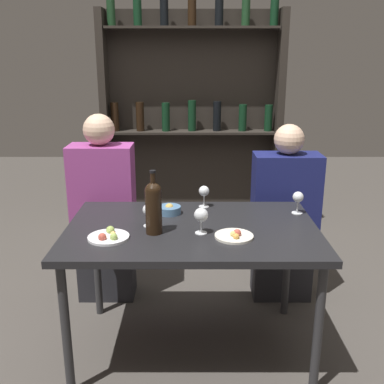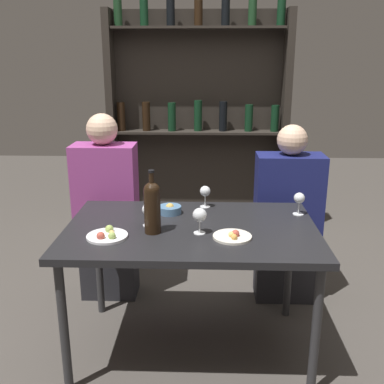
{
  "view_description": "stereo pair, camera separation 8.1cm",
  "coord_description": "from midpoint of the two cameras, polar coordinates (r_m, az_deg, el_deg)",
  "views": [
    {
      "loc": [
        -0.0,
        -2.17,
        1.57
      ],
      "look_at": [
        0.0,
        0.12,
        0.88
      ],
      "focal_mm": 42.0,
      "sensor_mm": 36.0,
      "label": 1
    },
    {
      "loc": [
        0.08,
        -2.17,
        1.57
      ],
      "look_at": [
        0.0,
        0.12,
        0.88
      ],
      "focal_mm": 42.0,
      "sensor_mm": 36.0,
      "label": 2
    }
  ],
  "objects": [
    {
      "name": "snack_bowl",
      "position": [
        2.52,
        -3.81,
        -2.25
      ],
      "size": [
        0.13,
        0.13,
        0.06
      ],
      "color": "#4C7299",
      "rests_on": "dining_table"
    },
    {
      "name": "food_plate_1",
      "position": [
        2.22,
        -11.54,
        -5.55
      ],
      "size": [
        0.2,
        0.2,
        0.05
      ],
      "color": "white",
      "rests_on": "dining_table"
    },
    {
      "name": "wine_rack_wall",
      "position": [
        3.92,
        -0.65,
        9.36
      ],
      "size": [
        1.54,
        0.21,
        2.06
      ],
      "color": "#28231E",
      "rests_on": "ground_plane"
    },
    {
      "name": "seated_person_left",
      "position": [
        2.99,
        -11.89,
        -2.88
      ],
      "size": [
        0.4,
        0.22,
        1.24
      ],
      "color": "#26262B",
      "rests_on": "ground_plane"
    },
    {
      "name": "wine_glass_1",
      "position": [
        2.32,
        -6.5,
        -2.4
      ],
      "size": [
        0.06,
        0.06,
        0.12
      ],
      "color": "silver",
      "rests_on": "dining_table"
    },
    {
      "name": "seated_person_right",
      "position": [
        3.0,
        10.83,
        -3.5
      ],
      "size": [
        0.42,
        0.22,
        1.17
      ],
      "color": "#26262B",
      "rests_on": "ground_plane"
    },
    {
      "name": "wine_bottle",
      "position": [
        2.21,
        -5.95,
        -1.72
      ],
      "size": [
        0.08,
        0.08,
        0.32
      ],
      "color": "black",
      "rests_on": "dining_table"
    },
    {
      "name": "ground_plane",
      "position": [
        2.68,
        -0.91,
        -19.08
      ],
      "size": [
        10.0,
        10.0,
        0.0
      ],
      "primitive_type": "plane",
      "color": "#47423D"
    },
    {
      "name": "dining_table",
      "position": [
        2.35,
        -0.98,
        -5.84
      ],
      "size": [
        1.3,
        0.83,
        0.73
      ],
      "color": "black",
      "rests_on": "ground_plane"
    },
    {
      "name": "wine_glass_3",
      "position": [
        2.6,
        0.64,
        -0.0
      ],
      "size": [
        0.06,
        0.06,
        0.13
      ],
      "color": "silver",
      "rests_on": "dining_table"
    },
    {
      "name": "food_plate_0",
      "position": [
        2.2,
        4.37,
        -5.56
      ],
      "size": [
        0.19,
        0.19,
        0.04
      ],
      "color": "silver",
      "rests_on": "dining_table"
    },
    {
      "name": "wine_glass_2",
      "position": [
        2.56,
        12.42,
        -0.75
      ],
      "size": [
        0.06,
        0.06,
        0.13
      ],
      "color": "silver",
      "rests_on": "dining_table"
    },
    {
      "name": "wine_glass_0",
      "position": [
        2.21,
        0.13,
        -3.03
      ],
      "size": [
        0.07,
        0.07,
        0.13
      ],
      "color": "silver",
      "rests_on": "dining_table"
    }
  ]
}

